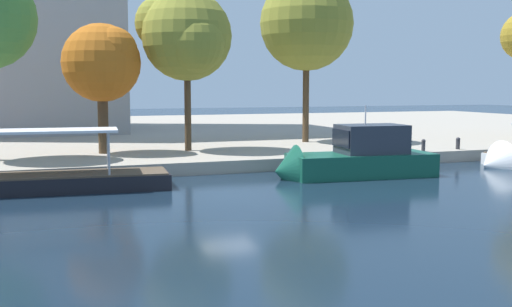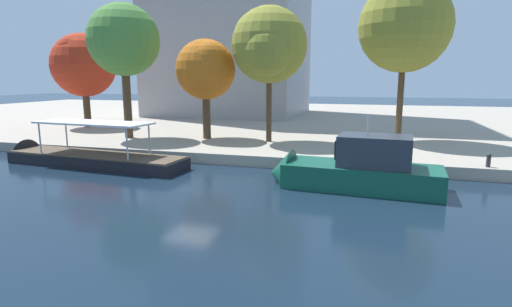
{
  "view_description": "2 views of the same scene",
  "coord_description": "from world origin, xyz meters",
  "px_view_note": "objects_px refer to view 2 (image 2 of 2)",
  "views": [
    {
      "loc": [
        -7.97,
        -25.79,
        4.87
      ],
      "look_at": [
        2.11,
        2.07,
        1.57
      ],
      "focal_mm": 41.85,
      "sensor_mm": 36.0,
      "label": 1
    },
    {
      "loc": [
        8.82,
        -18.33,
        5.68
      ],
      "look_at": [
        2.24,
        4.57,
        1.2
      ],
      "focal_mm": 28.21,
      "sensor_mm": 36.0,
      "label": 2
    }
  ],
  "objects_px": {
    "motor_yacht_2": "(351,172)",
    "mooring_bollard_0": "(489,160)",
    "tree_0": "(125,40)",
    "tree_2": "(267,45)",
    "tree_1": "(82,62)",
    "tour_boat_1": "(82,159)",
    "tree_3": "(207,69)",
    "tree_5": "(405,26)"
  },
  "relations": [
    {
      "from": "motor_yacht_2",
      "to": "mooring_bollard_0",
      "type": "bearing_deg",
      "value": -147.94
    },
    {
      "from": "tree_0",
      "to": "tree_2",
      "type": "bearing_deg",
      "value": 5.77
    },
    {
      "from": "tree_1",
      "to": "tree_2",
      "type": "relative_size",
      "value": 0.91
    },
    {
      "from": "tree_0",
      "to": "tour_boat_1",
      "type": "bearing_deg",
      "value": -81.26
    },
    {
      "from": "tour_boat_1",
      "to": "tree_2",
      "type": "height_order",
      "value": "tree_2"
    },
    {
      "from": "mooring_bollard_0",
      "to": "tree_0",
      "type": "bearing_deg",
      "value": 170.39
    },
    {
      "from": "motor_yacht_2",
      "to": "tree_1",
      "type": "bearing_deg",
      "value": -22.6
    },
    {
      "from": "motor_yacht_2",
      "to": "mooring_bollard_0",
      "type": "distance_m",
      "value": 8.35
    },
    {
      "from": "tree_0",
      "to": "tree_2",
      "type": "distance_m",
      "value": 11.66
    },
    {
      "from": "mooring_bollard_0",
      "to": "tree_1",
      "type": "xyz_separation_m",
      "value": [
        -34.84,
        10.02,
        6.1
      ]
    },
    {
      "from": "motor_yacht_2",
      "to": "tree_3",
      "type": "bearing_deg",
      "value": -34.27
    },
    {
      "from": "tree_1",
      "to": "tree_2",
      "type": "distance_m",
      "value": 20.94
    },
    {
      "from": "mooring_bollard_0",
      "to": "tree_5",
      "type": "xyz_separation_m",
      "value": [
        -4.38,
        8.77,
        8.45
      ]
    },
    {
      "from": "tree_1",
      "to": "tree_0",
      "type": "bearing_deg",
      "value": -32.43
    },
    {
      "from": "tour_boat_1",
      "to": "tree_3",
      "type": "bearing_deg",
      "value": -117.08
    },
    {
      "from": "tour_boat_1",
      "to": "tree_2",
      "type": "bearing_deg",
      "value": -136.05
    },
    {
      "from": "tree_5",
      "to": "tree_1",
      "type": "bearing_deg",
      "value": 177.63
    },
    {
      "from": "tree_5",
      "to": "motor_yacht_2",
      "type": "bearing_deg",
      "value": -103.34
    },
    {
      "from": "tour_boat_1",
      "to": "mooring_bollard_0",
      "type": "relative_size",
      "value": 17.49
    },
    {
      "from": "mooring_bollard_0",
      "to": "tree_3",
      "type": "distance_m",
      "value": 20.95
    },
    {
      "from": "tour_boat_1",
      "to": "tree_0",
      "type": "height_order",
      "value": "tree_0"
    },
    {
      "from": "motor_yacht_2",
      "to": "tree_3",
      "type": "relative_size",
      "value": 1.13
    },
    {
      "from": "tour_boat_1",
      "to": "mooring_bollard_0",
      "type": "xyz_separation_m",
      "value": [
        24.86,
        2.95,
        0.81
      ]
    },
    {
      "from": "tree_0",
      "to": "tree_2",
      "type": "xyz_separation_m",
      "value": [
        11.59,
        1.17,
        -0.52
      ]
    },
    {
      "from": "tree_1",
      "to": "tree_5",
      "type": "relative_size",
      "value": 0.76
    },
    {
      "from": "tree_2",
      "to": "tree_0",
      "type": "bearing_deg",
      "value": -174.23
    },
    {
      "from": "mooring_bollard_0",
      "to": "tree_2",
      "type": "distance_m",
      "value": 16.95
    },
    {
      "from": "tour_boat_1",
      "to": "motor_yacht_2",
      "type": "distance_m",
      "value": 17.51
    },
    {
      "from": "tree_2",
      "to": "tree_3",
      "type": "bearing_deg",
      "value": 178.17
    },
    {
      "from": "mooring_bollard_0",
      "to": "tree_3",
      "type": "xyz_separation_m",
      "value": [
        -19.46,
        5.73,
        5.22
      ]
    },
    {
      "from": "tree_0",
      "to": "tree_2",
      "type": "height_order",
      "value": "tree_0"
    },
    {
      "from": "tree_2",
      "to": "motor_yacht_2",
      "type": "bearing_deg",
      "value": -53.45
    },
    {
      "from": "tour_boat_1",
      "to": "tree_5",
      "type": "xyz_separation_m",
      "value": [
        20.48,
        11.72,
        9.26
      ]
    },
    {
      "from": "tree_1",
      "to": "motor_yacht_2",
      "type": "bearing_deg",
      "value": -26.87
    },
    {
      "from": "motor_yacht_2",
      "to": "tree_0",
      "type": "height_order",
      "value": "tree_0"
    },
    {
      "from": "mooring_bollard_0",
      "to": "tree_5",
      "type": "relative_size",
      "value": 0.06
    },
    {
      "from": "tour_boat_1",
      "to": "mooring_bollard_0",
      "type": "height_order",
      "value": "tour_boat_1"
    },
    {
      "from": "tree_5",
      "to": "tour_boat_1",
      "type": "bearing_deg",
      "value": -150.22
    },
    {
      "from": "tree_2",
      "to": "mooring_bollard_0",
      "type": "bearing_deg",
      "value": -21.16
    },
    {
      "from": "tree_2",
      "to": "tour_boat_1",
      "type": "bearing_deg",
      "value": -140.83
    },
    {
      "from": "tour_boat_1",
      "to": "tree_3",
      "type": "xyz_separation_m",
      "value": [
        5.4,
        8.69,
        6.04
      ]
    },
    {
      "from": "mooring_bollard_0",
      "to": "tree_2",
      "type": "xyz_separation_m",
      "value": [
        -14.4,
        5.57,
        7.01
      ]
    }
  ]
}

